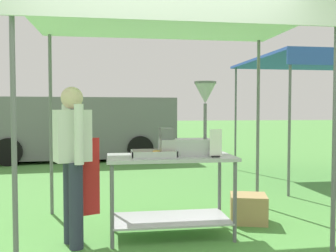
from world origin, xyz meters
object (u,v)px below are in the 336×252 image
stall_canopy (169,25)px  donut_fryer (190,130)px  menu_sign (216,145)px  van_grey (77,127)px  donut_tray (155,155)px  donut_cart (171,179)px  neighbour_tent (318,64)px  supply_crate (248,208)px  vendor (73,157)px

stall_canopy → donut_fryer: 1.18m
menu_sign → van_grey: 7.15m
donut_tray → menu_sign: 0.65m
donut_fryer → menu_sign: size_ratio=2.74×
donut_cart → neighbour_tent: size_ratio=0.48×
neighbour_tent → donut_tray: bearing=-140.3°
donut_fryer → stall_canopy: bearing=156.9°
donut_tray → donut_fryer: 0.48m
van_grey → donut_cart: bearing=-76.4°
donut_fryer → supply_crate: donut_fryer is taller
donut_cart → supply_crate: 1.17m
supply_crate → donut_fryer: bearing=-156.8°
donut_cart → donut_tray: bearing=-154.4°
donut_tray → supply_crate: (1.21, 0.44, -0.73)m
vendor → van_grey: 6.82m
vendor → donut_fryer: bearing=6.9°
donut_tray → vendor: 0.83m
supply_crate → donut_cart: bearing=-160.8°
stall_canopy → van_grey: size_ratio=0.57×
donut_tray → van_grey: (-1.42, 6.74, -0.03)m
stall_canopy → donut_cart: (0.00, -0.10, -1.68)m
donut_fryer → neighbour_tent: size_ratio=0.28×
donut_tray → vendor: (-0.83, -0.05, -0.00)m
menu_sign → vendor: bearing=177.9°
supply_crate → neighbour_tent: 4.01m
donut_fryer → vendor: (-1.23, -0.15, -0.25)m
van_grey → neighbour_tent: bearing=-37.5°
stall_canopy → neighbour_tent: size_ratio=1.07×
donut_fryer → neighbour_tent: (3.14, 2.84, 1.12)m
menu_sign → donut_cart: bearing=156.6°
donut_cart → donut_tray: size_ratio=2.92×
stall_canopy → neighbour_tent: (3.35, 2.75, -0.04)m
stall_canopy → neighbour_tent: stall_canopy is taller
donut_tray → supply_crate: 1.48m
menu_sign → stall_canopy: bearing=146.9°
vendor → supply_crate: vendor is taller
stall_canopy → donut_fryer: bearing=-23.1°
supply_crate → neighbour_tent: (2.33, 2.49, 2.10)m
van_grey → neighbour_tent: 6.40m
van_grey → donut_fryer: bearing=-74.7°
donut_cart → donut_fryer: 0.57m
donut_cart → neighbour_tent: bearing=40.4°
stall_canopy → supply_crate: stall_canopy is taller
stall_canopy → donut_tray: stall_canopy is taller
donut_fryer → van_grey: bearing=105.3°
van_grey → neighbour_tent: (4.96, -3.80, 1.39)m
vendor → donut_tray: bearing=3.5°
vendor → van_grey: van_grey is taller
donut_tray → van_grey: size_ratio=0.09×
stall_canopy → menu_sign: 1.41m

